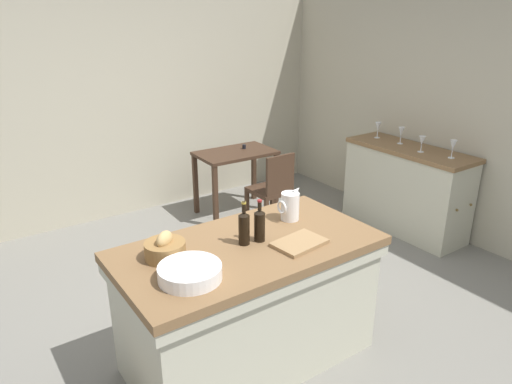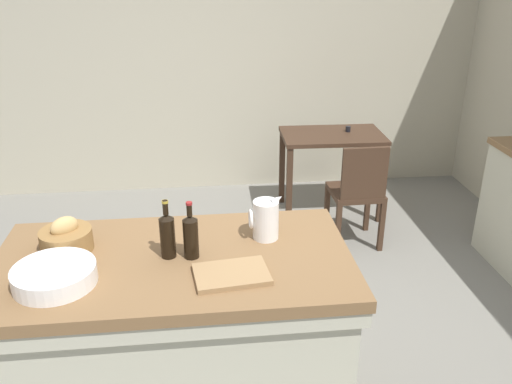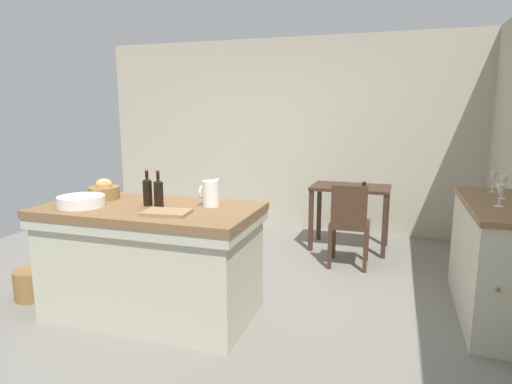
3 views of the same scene
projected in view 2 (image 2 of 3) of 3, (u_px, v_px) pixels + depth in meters
The scene contains 11 objects.
ground_plane at pixel (241, 345), 3.32m from camera, with size 6.76×6.76×0.00m, color slate.
wall_back at pixel (217, 59), 5.17m from camera, with size 5.32×0.12×2.60m, color #B2AA93.
island_table at pixel (178, 329), 2.70m from camera, with size 1.70×0.90×0.90m.
writing_desk at pixel (332, 147), 4.82m from camera, with size 0.91×0.58×0.81m.
wooden_chair at pixel (358, 191), 4.29m from camera, with size 0.41×0.41×0.89m.
pitcher at pixel (265, 219), 2.68m from camera, with size 0.17×0.13×0.24m.
wash_bowl at pixel (55, 275), 2.32m from camera, with size 0.36×0.36×0.08m, color white.
bread_basket at pixel (66, 238), 2.58m from camera, with size 0.25×0.25×0.18m.
cutting_board at pixel (231, 274), 2.38m from camera, with size 0.33×0.23×0.02m, color #99754C.
wine_bottle_dark at pixel (191, 235), 2.50m from camera, with size 0.07×0.07×0.29m.
wine_bottle_amber at pixel (167, 234), 2.50m from camera, with size 0.07×0.07×0.29m.
Camera 2 is at (-0.21, -2.66, 2.20)m, focal length 37.64 mm.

